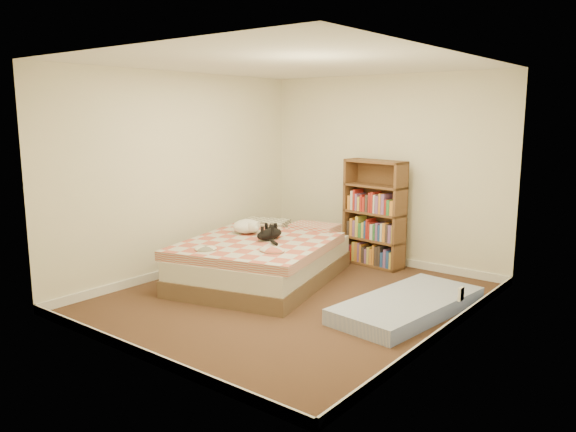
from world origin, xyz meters
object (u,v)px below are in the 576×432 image
Objects in this scene: bookshelf at (375,226)px; white_dog at (246,226)px; bed at (265,259)px; floor_mattress at (408,305)px; black_cat at (271,234)px.

bookshelf is 1.73m from white_dog.
bookshelf reaches higher than bed.
white_dog is at bearing -174.40° from floor_mattress.
white_dog reaches higher than bed.
black_cat reaches higher than floor_mattress.
floor_mattress is 3.63× the size of white_dog.
bed is 5.16× the size of white_dog.
white_dog is (-0.46, 0.06, 0.02)m from black_cat.
white_dog is (-0.35, 0.06, 0.35)m from bed.
bookshelf is 2.93× the size of white_dog.
black_cat is at bearing -14.82° from bed.
black_cat is at bearing -172.71° from floor_mattress.
bed is 3.63× the size of black_cat.
bookshelf is at bearing 20.79° from white_dog.
floor_mattress is at bearing -13.92° from bed.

